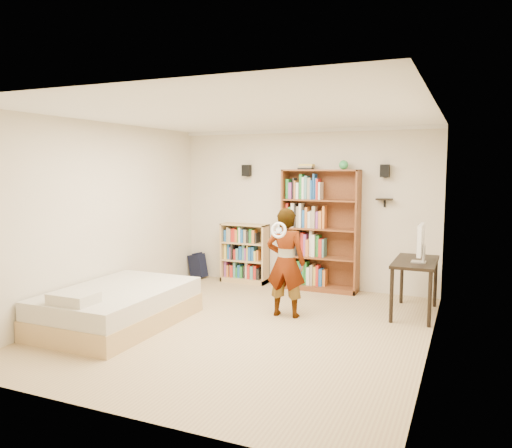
{
  "coord_description": "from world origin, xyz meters",
  "views": [
    {
      "loc": [
        2.62,
        -5.66,
        2.05
      ],
      "look_at": [
        -0.09,
        0.6,
        1.28
      ],
      "focal_mm": 35.0,
      "sensor_mm": 36.0,
      "label": 1
    }
  ],
  "objects_px": {
    "low_bookshelf": "(245,253)",
    "daybed": "(118,302)",
    "tall_bookshelf": "(320,230)",
    "computer_desk": "(415,287)",
    "person": "(286,262)"
  },
  "relations": [
    {
      "from": "computer_desk",
      "to": "daybed",
      "type": "distance_m",
      "value": 4.06
    },
    {
      "from": "low_bookshelf",
      "to": "daybed",
      "type": "relative_size",
      "value": 0.51
    },
    {
      "from": "tall_bookshelf",
      "to": "person",
      "type": "relative_size",
      "value": 1.34
    },
    {
      "from": "tall_bookshelf",
      "to": "computer_desk",
      "type": "height_order",
      "value": "tall_bookshelf"
    },
    {
      "from": "tall_bookshelf",
      "to": "computer_desk",
      "type": "xyz_separation_m",
      "value": [
        1.61,
        -0.83,
        -0.63
      ]
    },
    {
      "from": "tall_bookshelf",
      "to": "daybed",
      "type": "bearing_deg",
      "value": -123.43
    },
    {
      "from": "low_bookshelf",
      "to": "daybed",
      "type": "distance_m",
      "value": 2.95
    },
    {
      "from": "tall_bookshelf",
      "to": "computer_desk",
      "type": "bearing_deg",
      "value": -27.15
    },
    {
      "from": "computer_desk",
      "to": "tall_bookshelf",
      "type": "bearing_deg",
      "value": 152.85
    },
    {
      "from": "person",
      "to": "tall_bookshelf",
      "type": "bearing_deg",
      "value": -93.69
    },
    {
      "from": "computer_desk",
      "to": "daybed",
      "type": "xyz_separation_m",
      "value": [
        -3.5,
        -2.04,
        -0.08
      ]
    },
    {
      "from": "tall_bookshelf",
      "to": "daybed",
      "type": "distance_m",
      "value": 3.51
    },
    {
      "from": "computer_desk",
      "to": "person",
      "type": "height_order",
      "value": "person"
    },
    {
      "from": "tall_bookshelf",
      "to": "low_bookshelf",
      "type": "height_order",
      "value": "tall_bookshelf"
    },
    {
      "from": "person",
      "to": "low_bookshelf",
      "type": "bearing_deg",
      "value": -53.16
    }
  ]
}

